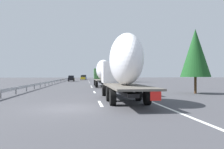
{
  "coord_description": "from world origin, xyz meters",
  "views": [
    {
      "loc": [
        -13.19,
        -0.81,
        1.89
      ],
      "look_at": [
        16.81,
        -4.29,
        1.98
      ],
      "focal_mm": 36.75,
      "sensor_mm": 36.0,
      "label": 1
    }
  ],
  "objects_px": {
    "car_black_suv": "(71,78)",
    "road_sign": "(107,74)",
    "truck_lead": "(103,72)",
    "truck_trailing": "(123,65)",
    "car_blue_sedan": "(84,77)",
    "car_yellow_coupe": "(83,78)"
  },
  "relations": [
    {
      "from": "truck_lead",
      "to": "road_sign",
      "type": "relative_size",
      "value": 4.28
    },
    {
      "from": "truck_lead",
      "to": "road_sign",
      "type": "xyz_separation_m",
      "value": [
        24.15,
        -3.1,
        -0.21
      ]
    },
    {
      "from": "car_black_suv",
      "to": "truck_lead",
      "type": "bearing_deg",
      "value": -167.97
    },
    {
      "from": "truck_trailing",
      "to": "car_yellow_coupe",
      "type": "distance_m",
      "value": 71.2
    },
    {
      "from": "truck_trailing",
      "to": "truck_lead",
      "type": "bearing_deg",
      "value": 0.0
    },
    {
      "from": "truck_lead",
      "to": "road_sign",
      "type": "height_order",
      "value": "truck_lead"
    },
    {
      "from": "car_yellow_coupe",
      "to": "car_blue_sedan",
      "type": "height_order",
      "value": "car_blue_sedan"
    },
    {
      "from": "truck_lead",
      "to": "truck_trailing",
      "type": "bearing_deg",
      "value": -180.0
    },
    {
      "from": "car_yellow_coupe",
      "to": "road_sign",
      "type": "height_order",
      "value": "road_sign"
    },
    {
      "from": "car_blue_sedan",
      "to": "car_yellow_coupe",
      "type": "bearing_deg",
      "value": 178.08
    },
    {
      "from": "truck_lead",
      "to": "road_sign",
      "type": "distance_m",
      "value": 24.35
    },
    {
      "from": "car_blue_sedan",
      "to": "road_sign",
      "type": "distance_m",
      "value": 38.79
    },
    {
      "from": "truck_lead",
      "to": "car_black_suv",
      "type": "distance_m",
      "value": 33.9
    },
    {
      "from": "car_black_suv",
      "to": "road_sign",
      "type": "relative_size",
      "value": 1.25
    },
    {
      "from": "truck_lead",
      "to": "car_yellow_coupe",
      "type": "relative_size",
      "value": 3.4
    },
    {
      "from": "road_sign",
      "to": "car_yellow_coupe",
      "type": "bearing_deg",
      "value": 14.41
    },
    {
      "from": "car_black_suv",
      "to": "car_blue_sedan",
      "type": "relative_size",
      "value": 0.88
    },
    {
      "from": "car_blue_sedan",
      "to": "road_sign",
      "type": "height_order",
      "value": "road_sign"
    },
    {
      "from": "car_black_suv",
      "to": "road_sign",
      "type": "height_order",
      "value": "road_sign"
    },
    {
      "from": "car_yellow_coupe",
      "to": "car_black_suv",
      "type": "relative_size",
      "value": 1.01
    },
    {
      "from": "truck_trailing",
      "to": "car_yellow_coupe",
      "type": "xyz_separation_m",
      "value": [
        71.08,
        3.71,
        -1.67
      ]
    },
    {
      "from": "truck_lead",
      "to": "car_yellow_coupe",
      "type": "height_order",
      "value": "truck_lead"
    }
  ]
}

